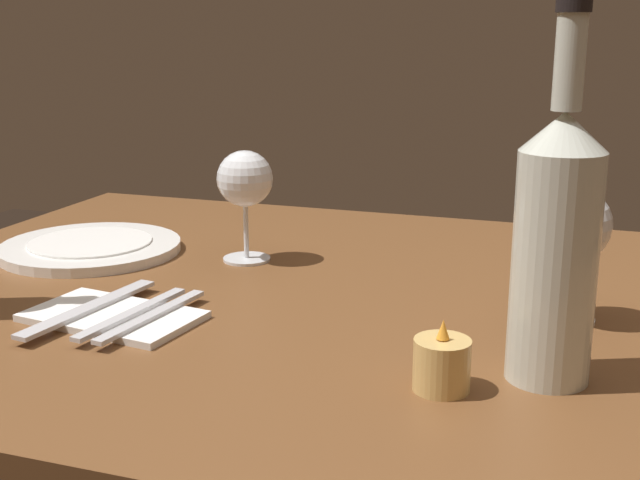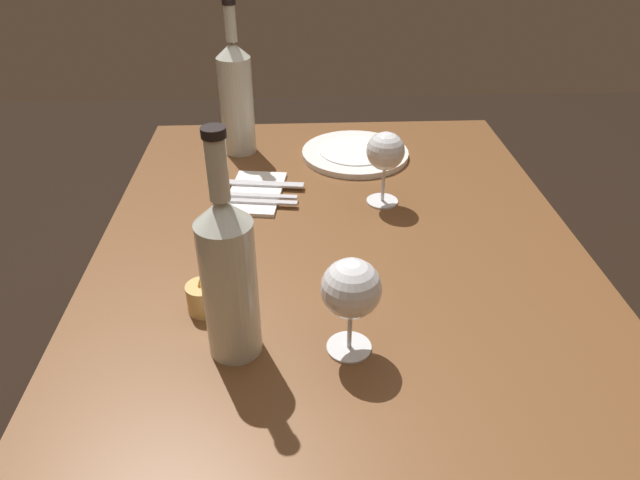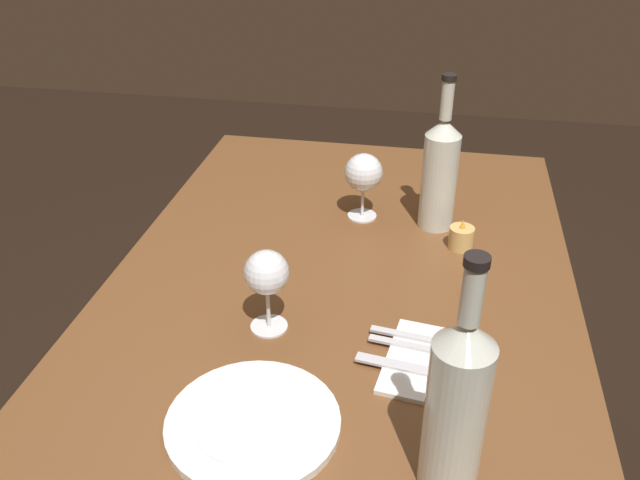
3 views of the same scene
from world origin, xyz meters
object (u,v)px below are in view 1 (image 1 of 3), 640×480
wine_bottle (556,242)px  wine_glass_left (245,182)px  wine_glass_right (572,228)px  folded_napkin (113,316)px  dinner_plate (91,247)px  table_knife (89,308)px  fork_outer (152,316)px  votive_candle (442,366)px  fork_inner (132,313)px

wine_bottle → wine_glass_left: bearing=-32.8°
wine_glass_right → folded_napkin: (0.48, 0.16, -0.10)m
wine_bottle → dinner_plate: wine_bottle is taller
wine_bottle → table_knife: size_ratio=1.62×
dinner_plate → folded_napkin: 0.30m
wine_glass_left → dinner_plate: bearing=8.5°
dinner_plate → wine_bottle: bearing=160.0°
wine_glass_right → fork_outer: bearing=20.3°
dinner_plate → fork_outer: bearing=135.2°
wine_bottle → votive_candle: bearing=32.6°
dinner_plate → wine_glass_right: bearing=173.6°
folded_napkin → table_knife: bearing=0.0°
wine_glass_left → votive_candle: wine_glass_left is taller
wine_glass_left → fork_outer: 0.29m
wine_bottle → dinner_plate: size_ratio=1.33×
folded_napkin → table_knife: (0.03, 0.00, 0.01)m
wine_glass_right → fork_inner: bearing=19.3°
votive_candle → fork_inner: size_ratio=0.37×
folded_napkin → fork_outer: 0.05m
wine_glass_left → folded_napkin: wine_glass_left is taller
fork_outer → votive_candle: bearing=169.4°
wine_bottle → table_knife: (0.50, -0.01, -0.12)m
wine_bottle → folded_napkin: size_ratio=1.68×
fork_inner → folded_napkin: bearing=0.0°
folded_napkin → wine_glass_left: bearing=-99.7°
wine_glass_left → wine_bottle: 0.50m
dinner_plate → table_knife: dinner_plate is taller
dinner_plate → fork_inner: 0.31m
votive_candle → dinner_plate: (0.57, -0.29, -0.02)m
wine_glass_left → fork_outer: bearing=90.9°
dinner_plate → table_knife: bearing=123.6°
wine_bottle → fork_inner: wine_bottle is taller
votive_candle → folded_napkin: size_ratio=0.33×
fork_inner → table_knife: bearing=0.0°
table_knife → dinner_plate: bearing=-56.4°
wine_glass_left → votive_candle: bearing=135.5°
wine_glass_right → dinner_plate: size_ratio=0.59×
wine_glass_right → votive_candle: bearing=66.2°
fork_outer → wine_glass_right: bearing=-159.7°
folded_napkin → wine_bottle: bearing=179.3°
dinner_plate → folded_napkin: size_ratio=1.27×
folded_napkin → fork_inner: fork_inner is taller
dinner_plate → folded_napkin: bearing=128.4°
wine_glass_left → votive_candle: size_ratio=2.31×
wine_glass_left → dinner_plate: size_ratio=0.60×
votive_candle → fork_outer: votive_candle is taller
folded_napkin → fork_outer: (-0.05, 0.00, 0.01)m
wine_bottle → votive_candle: (0.09, 0.06, -0.11)m
fork_outer → table_knife: same height
dinner_plate → table_knife: (-0.15, 0.23, 0.00)m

